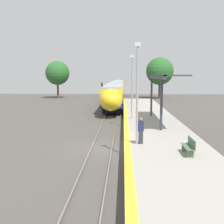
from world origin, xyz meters
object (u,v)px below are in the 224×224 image
train (117,89)px  lamppost_near (137,88)px  railway_signal (102,91)px  lamppost_mid (132,83)px  person_waiting (141,130)px  platform_bench (189,146)px

train → lamppost_near: 48.02m
railway_signal → lamppost_near: lamppost_near is taller
lamppost_mid → railway_signal: bearing=101.0°
person_waiting → lamppost_near: size_ratio=0.27×
lamppost_near → lamppost_mid: size_ratio=1.00×
railway_signal → platform_bench: bearing=-78.6°
lamppost_near → platform_bench: bearing=-39.0°
platform_bench → person_waiting: (-2.45, 2.32, 0.37)m
train → lamppost_near: lamppost_near is taller
platform_bench → railway_signal: 37.96m
train → lamppost_mid: 37.76m
platform_bench → railway_signal: bearing=101.4°
lamppost_mid → platform_bench: bearing=-77.8°
platform_bench → lamppost_near: size_ratio=0.26×
train → lamppost_near: (2.36, -47.91, 2.34)m
person_waiting → lamppost_mid: size_ratio=0.27×
person_waiting → railway_signal: size_ratio=0.42×
platform_bench → lamppost_mid: (-2.71, 12.48, 3.00)m
railway_signal → person_waiting: bearing=-81.8°
lamppost_near → lamppost_mid: bearing=90.0°
lamppost_near → lamppost_mid: same height
train → platform_bench: size_ratio=40.03×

